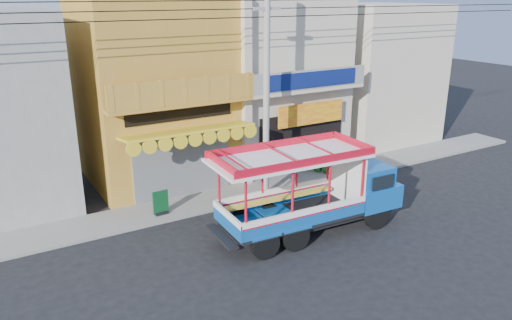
{
  "coord_description": "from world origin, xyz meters",
  "views": [
    {
      "loc": [
        -11.29,
        -13.24,
        8.15
      ],
      "look_at": [
        -1.95,
        2.5,
        2.01
      ],
      "focal_mm": 35.0,
      "sensor_mm": 36.0,
      "label": 1
    }
  ],
  "objects_px": {
    "green_sign": "(161,204)",
    "potted_plant_c": "(327,163)",
    "songthaew_truck": "(322,189)",
    "potted_plant_a": "(318,162)",
    "utility_pole": "(270,77)"
  },
  "relations": [
    {
      "from": "potted_plant_a",
      "to": "potted_plant_c",
      "type": "bearing_deg",
      "value": -85.94
    },
    {
      "from": "potted_plant_c",
      "to": "green_sign",
      "type": "bearing_deg",
      "value": -44.13
    },
    {
      "from": "potted_plant_c",
      "to": "utility_pole",
      "type": "bearing_deg",
      "value": -35.89
    },
    {
      "from": "green_sign",
      "to": "songthaew_truck",
      "type": "bearing_deg",
      "value": -40.54
    },
    {
      "from": "green_sign",
      "to": "potted_plant_a",
      "type": "bearing_deg",
      "value": 6.07
    },
    {
      "from": "green_sign",
      "to": "potted_plant_a",
      "type": "xyz_separation_m",
      "value": [
        8.16,
        0.87,
        0.03
      ]
    },
    {
      "from": "green_sign",
      "to": "potted_plant_c",
      "type": "distance_m",
      "value": 8.37
    },
    {
      "from": "songthaew_truck",
      "to": "green_sign",
      "type": "height_order",
      "value": "songthaew_truck"
    },
    {
      "from": "songthaew_truck",
      "to": "potted_plant_c",
      "type": "xyz_separation_m",
      "value": [
        3.77,
        4.34,
        -0.98
      ]
    },
    {
      "from": "potted_plant_a",
      "to": "potted_plant_c",
      "type": "xyz_separation_m",
      "value": [
        0.2,
        -0.46,
        0.03
      ]
    },
    {
      "from": "songthaew_truck",
      "to": "potted_plant_a",
      "type": "bearing_deg",
      "value": 53.35
    },
    {
      "from": "green_sign",
      "to": "utility_pole",
      "type": "bearing_deg",
      "value": -3.82
    },
    {
      "from": "green_sign",
      "to": "potted_plant_c",
      "type": "relative_size",
      "value": 1.02
    },
    {
      "from": "green_sign",
      "to": "potted_plant_c",
      "type": "xyz_separation_m",
      "value": [
        8.36,
        0.41,
        0.07
      ]
    },
    {
      "from": "green_sign",
      "to": "potted_plant_c",
      "type": "height_order",
      "value": "green_sign"
    }
  ]
}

